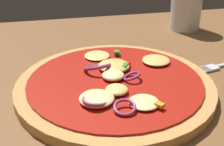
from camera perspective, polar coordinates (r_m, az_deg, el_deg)
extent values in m
cube|color=brown|center=(0.44, -2.09, -7.30)|extent=(1.16, 0.86, 0.03)
cylinder|color=tan|center=(0.46, 0.55, -2.44)|extent=(0.30, 0.30, 0.02)
cylinder|color=#A81C11|center=(0.46, 0.56, -1.41)|extent=(0.26, 0.26, 0.00)
ellipsoid|color=#EFCC72|center=(0.53, -2.86, 3.33)|extent=(0.04, 0.04, 0.01)
ellipsoid|color=#E5BC60|center=(0.48, 0.34, 1.39)|extent=(0.05, 0.05, 0.01)
ellipsoid|color=#F4DB8E|center=(0.46, 0.20, -0.42)|extent=(0.03, 0.03, 0.01)
ellipsoid|color=#EFCC72|center=(0.42, 0.88, -3.18)|extent=(0.03, 0.03, 0.01)
ellipsoid|color=#F4DB8E|center=(0.40, -2.93, -4.81)|extent=(0.05, 0.05, 0.01)
ellipsoid|color=#F4DB8E|center=(0.39, 6.09, -5.51)|extent=(0.04, 0.04, 0.01)
ellipsoid|color=#E5BC60|center=(0.51, 8.35, 2.42)|extent=(0.05, 0.05, 0.01)
torus|color=#B25984|center=(0.39, -3.20, -5.19)|extent=(0.05, 0.05, 0.01)
torus|color=#93386B|center=(0.48, -2.79, 1.18)|extent=(0.05, 0.05, 0.02)
torus|color=#93386B|center=(0.45, 3.76, -0.58)|extent=(0.04, 0.04, 0.01)
torus|color=#93386B|center=(0.38, 2.42, -6.50)|extent=(0.04, 0.04, 0.01)
cube|color=#2D8C28|center=(0.48, 2.29, 1.33)|extent=(0.02, 0.02, 0.01)
cube|color=orange|center=(0.39, 8.98, -5.98)|extent=(0.01, 0.01, 0.00)
cube|color=red|center=(0.49, 2.81, 1.81)|extent=(0.01, 0.01, 0.00)
cube|color=#2D8C28|center=(0.53, 0.95, 3.95)|extent=(0.01, 0.01, 0.01)
cube|color=silver|center=(0.56, 18.53, 0.93)|extent=(0.02, 0.02, 0.01)
cube|color=silver|center=(0.55, 15.94, 0.78)|extent=(0.03, 0.01, 0.00)
cube|color=silver|center=(0.54, 16.32, 0.55)|extent=(0.03, 0.01, 0.00)
cube|color=silver|center=(0.54, 16.70, 0.31)|extent=(0.03, 0.01, 0.00)
cube|color=silver|center=(0.53, 17.08, 0.07)|extent=(0.03, 0.01, 0.00)
cylinder|color=silver|center=(0.74, 13.99, 12.89)|extent=(0.07, 0.07, 0.13)
cylinder|color=#9E510F|center=(0.74, 13.86, 11.77)|extent=(0.06, 0.06, 0.10)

